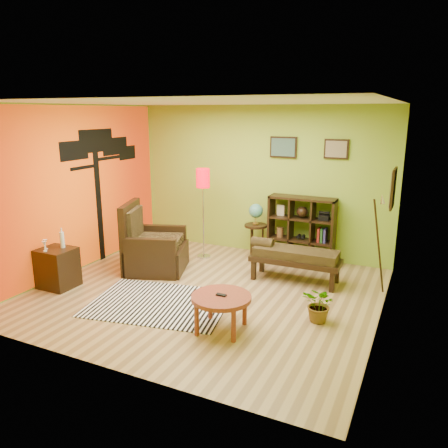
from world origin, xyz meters
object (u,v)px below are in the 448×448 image
at_px(side_cabinet, 58,267).
at_px(coffee_table, 221,300).
at_px(potted_plant, 320,308).
at_px(cube_shelf, 302,230).
at_px(armchair, 152,250).
at_px(floor_lamp, 203,186).
at_px(globe_table, 256,217).
at_px(bench, 293,256).

bearing_deg(side_cabinet, coffee_table, -3.36).
bearing_deg(potted_plant, cube_shelf, 111.49).
xyz_separation_m(armchair, side_cabinet, (-0.90, -1.27, -0.04)).
relative_size(floor_lamp, globe_table, 1.64).
relative_size(armchair, potted_plant, 2.53).
xyz_separation_m(floor_lamp, bench, (1.86, -0.44, -0.93)).
relative_size(cube_shelf, bench, 0.82).
bearing_deg(potted_plant, floor_lamp, 147.26).
bearing_deg(floor_lamp, cube_shelf, 18.12).
height_order(coffee_table, floor_lamp, floor_lamp).
distance_m(globe_table, cube_shelf, 0.88).
bearing_deg(bench, cube_shelf, 97.81).
height_order(coffee_table, side_cabinet, side_cabinet).
relative_size(globe_table, cube_shelf, 0.85).
distance_m(floor_lamp, potted_plant, 3.31).
height_order(coffee_table, bench, bench).
distance_m(floor_lamp, cube_shelf, 1.97).
distance_m(bench, potted_plant, 1.46).
distance_m(coffee_table, floor_lamp, 3.02).
height_order(floor_lamp, potted_plant, floor_lamp).
distance_m(side_cabinet, bench, 3.72).
bearing_deg(coffee_table, side_cabinet, 176.64).
bearing_deg(globe_table, floor_lamp, -153.00).
bearing_deg(bench, armchair, -166.96).
bearing_deg(floor_lamp, armchair, -116.54).
bearing_deg(armchair, globe_table, 46.32).
xyz_separation_m(globe_table, cube_shelf, (0.85, 0.12, -0.17)).
xyz_separation_m(floor_lamp, potted_plant, (2.60, -1.67, -1.17)).
distance_m(side_cabinet, potted_plant, 4.04).
xyz_separation_m(coffee_table, globe_table, (-0.66, 2.86, 0.38)).
xyz_separation_m(armchair, potted_plant, (3.09, -0.69, -0.17)).
bearing_deg(armchair, coffee_table, -35.49).
xyz_separation_m(side_cabinet, floor_lamp, (1.39, 2.25, 1.04)).
xyz_separation_m(side_cabinet, globe_table, (2.26, 2.69, 0.46)).
xyz_separation_m(cube_shelf, bench, (0.14, -1.00, -0.17)).
bearing_deg(cube_shelf, floor_lamp, -161.88).
bearing_deg(cube_shelf, potted_plant, -68.51).
distance_m(coffee_table, side_cabinet, 2.93).
bearing_deg(bench, coffee_table, -99.40).
bearing_deg(globe_table, potted_plant, -50.66).
distance_m(armchair, bench, 2.41).
height_order(globe_table, bench, globe_table).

